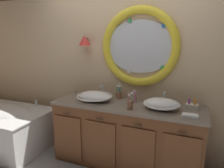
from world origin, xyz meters
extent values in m
cube|color=#D6B78E|center=(0.00, 0.59, 1.30)|extent=(6.40, 0.08, 2.60)
ellipsoid|color=silver|center=(0.20, 0.54, 1.56)|extent=(0.94, 0.02, 0.70)
torus|color=yellow|center=(0.20, 0.53, 1.56)|extent=(1.05, 0.11, 1.05)
cube|color=purple|center=(0.67, 0.52, 1.54)|extent=(0.05, 0.01, 0.05)
cube|color=#2866B7|center=(0.50, 0.52, 1.83)|extent=(0.05, 0.01, 0.05)
cube|color=green|center=(0.07, 0.52, 1.90)|extent=(0.05, 0.01, 0.05)
cube|color=red|center=(-0.21, 0.52, 1.74)|extent=(0.05, 0.01, 0.05)
cube|color=purple|center=(-0.20, 0.52, 1.38)|extent=(0.05, 0.01, 0.05)
cube|color=silver|center=(0.07, 0.52, 1.23)|extent=(0.05, 0.01, 0.05)
cube|color=green|center=(0.52, 0.52, 1.31)|extent=(0.05, 0.01, 0.05)
cylinder|color=#4C3823|center=(-0.58, 0.51, 1.66)|extent=(0.02, 0.09, 0.02)
cone|color=red|center=(-0.58, 0.46, 1.64)|extent=(0.17, 0.17, 0.14)
cube|color=brown|center=(0.13, 0.26, 0.41)|extent=(1.90, 0.58, 0.82)
cube|color=gray|center=(0.13, 0.26, 0.83)|extent=(1.94, 0.62, 0.03)
cube|color=gray|center=(0.13, 0.54, 0.76)|extent=(1.90, 0.02, 0.11)
cube|color=brown|center=(-0.59, -0.04, 0.37)|extent=(0.40, 0.02, 0.62)
cylinder|color=#422D1E|center=(-0.59, -0.05, 0.72)|extent=(0.10, 0.01, 0.01)
cube|color=brown|center=(-0.11, -0.04, 0.37)|extent=(0.40, 0.02, 0.62)
cylinder|color=#422D1E|center=(-0.11, -0.05, 0.72)|extent=(0.10, 0.01, 0.01)
cube|color=brown|center=(0.37, -0.04, 0.37)|extent=(0.40, 0.02, 0.62)
cylinder|color=#422D1E|center=(0.37, -0.05, 0.72)|extent=(0.10, 0.01, 0.01)
cube|color=brown|center=(0.84, -0.04, 0.37)|extent=(0.40, 0.02, 0.62)
cylinder|color=#422D1E|center=(0.84, -0.05, 0.72)|extent=(0.10, 0.01, 0.01)
cylinder|color=silver|center=(-1.46, 0.36, 0.63)|extent=(0.04, 0.04, 0.11)
ellipsoid|color=white|center=(-0.32, 0.23, 0.91)|extent=(0.46, 0.32, 0.13)
torus|color=white|center=(-0.32, 0.23, 0.92)|extent=(0.48, 0.48, 0.02)
cylinder|color=silver|center=(-0.32, 0.23, 0.92)|extent=(0.03, 0.03, 0.01)
ellipsoid|color=white|center=(0.57, 0.23, 0.92)|extent=(0.41, 0.29, 0.14)
torus|color=white|center=(0.57, 0.23, 0.92)|extent=(0.43, 0.43, 0.02)
cylinder|color=silver|center=(0.57, 0.23, 0.92)|extent=(0.03, 0.03, 0.01)
cylinder|color=silver|center=(-0.32, 0.48, 0.86)|extent=(0.05, 0.05, 0.02)
cylinder|color=silver|center=(-0.32, 0.48, 0.94)|extent=(0.02, 0.02, 0.13)
sphere|color=silver|center=(-0.32, 0.48, 1.00)|extent=(0.03, 0.03, 0.03)
cylinder|color=silver|center=(-0.32, 0.43, 1.00)|extent=(0.02, 0.10, 0.02)
cylinder|color=silver|center=(-0.40, 0.48, 0.88)|extent=(0.04, 0.04, 0.06)
cylinder|color=silver|center=(-0.23, 0.48, 0.88)|extent=(0.04, 0.04, 0.06)
cube|color=silver|center=(-0.40, 0.48, 0.91)|extent=(0.05, 0.01, 0.01)
cube|color=silver|center=(-0.23, 0.48, 0.91)|extent=(0.05, 0.01, 0.01)
cylinder|color=silver|center=(0.57, 0.48, 0.86)|extent=(0.05, 0.05, 0.02)
cylinder|color=silver|center=(0.57, 0.48, 0.93)|extent=(0.02, 0.02, 0.13)
sphere|color=silver|center=(0.57, 0.48, 1.00)|extent=(0.03, 0.03, 0.03)
cylinder|color=silver|center=(0.57, 0.43, 1.00)|extent=(0.02, 0.10, 0.02)
cylinder|color=silver|center=(0.50, 0.48, 0.88)|extent=(0.04, 0.04, 0.06)
cylinder|color=silver|center=(0.65, 0.48, 0.88)|extent=(0.04, 0.04, 0.06)
cube|color=silver|center=(0.50, 0.48, 0.91)|extent=(0.05, 0.01, 0.01)
cube|color=silver|center=(0.65, 0.48, 0.91)|extent=(0.05, 0.01, 0.01)
cylinder|color=#996647|center=(-0.05, 0.46, 0.90)|extent=(0.08, 0.08, 0.10)
torus|color=#996647|center=(-0.05, 0.46, 0.94)|extent=(0.09, 0.09, 0.01)
cylinder|color=#19ADB2|center=(-0.03, 0.46, 0.94)|extent=(0.02, 0.03, 0.16)
cube|color=white|center=(-0.03, 0.46, 1.03)|extent=(0.02, 0.02, 0.02)
cylinder|color=blue|center=(-0.05, 0.47, 0.95)|extent=(0.04, 0.02, 0.18)
cube|color=white|center=(-0.05, 0.47, 1.05)|extent=(0.02, 0.02, 0.02)
cylinder|color=green|center=(-0.07, 0.45, 0.94)|extent=(0.03, 0.01, 0.16)
cube|color=white|center=(-0.07, 0.45, 1.03)|extent=(0.02, 0.02, 0.02)
cylinder|color=green|center=(-0.05, 0.44, 0.94)|extent=(0.01, 0.01, 0.16)
cube|color=white|center=(-0.05, 0.44, 1.03)|extent=(0.02, 0.02, 0.02)
cylinder|color=#996647|center=(0.23, 0.09, 0.90)|extent=(0.07, 0.07, 0.10)
torus|color=#996647|center=(0.23, 0.09, 0.95)|extent=(0.08, 0.08, 0.01)
cylinder|color=green|center=(0.24, 0.09, 0.95)|extent=(0.03, 0.02, 0.18)
cube|color=white|center=(0.24, 0.09, 1.05)|extent=(0.02, 0.02, 0.02)
cylinder|color=pink|center=(0.21, 0.10, 0.94)|extent=(0.04, 0.02, 0.15)
cube|color=white|center=(0.21, 0.10, 1.02)|extent=(0.02, 0.02, 0.03)
cylinder|color=pink|center=(0.19, 0.38, 0.92)|extent=(0.07, 0.07, 0.14)
cylinder|color=silver|center=(0.19, 0.38, 1.00)|extent=(0.04, 0.04, 0.02)
cylinder|color=silver|center=(0.19, 0.36, 1.01)|extent=(0.01, 0.04, 0.01)
cube|color=white|center=(0.90, 0.10, 0.86)|extent=(0.17, 0.11, 0.02)
cube|color=white|center=(0.90, 0.10, 0.87)|extent=(0.16, 0.10, 0.02)
cube|color=beige|center=(0.91, 0.39, 0.88)|extent=(0.14, 0.09, 0.06)
cylinder|color=purple|center=(0.88, 0.39, 0.94)|extent=(0.02, 0.02, 0.06)
cylinder|color=orange|center=(0.94, 0.39, 0.94)|extent=(0.02, 0.02, 0.07)
camera|label=1|loc=(0.92, -2.16, 1.69)|focal=33.23mm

